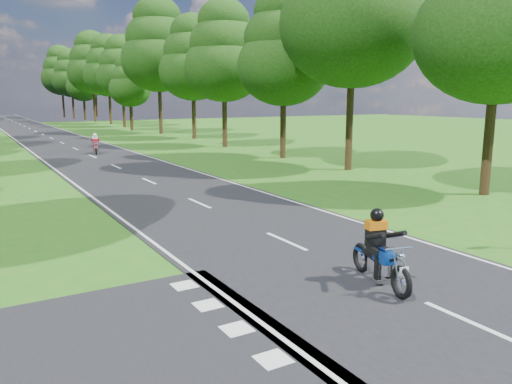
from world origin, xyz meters
TOP-DOWN VIEW (x-y plane):
  - ground at (0.00, 0.00)m, footprint 160.00×160.00m
  - main_road at (0.00, 50.00)m, footprint 7.00×140.00m
  - road_markings at (-0.14, 48.13)m, footprint 7.40×140.00m
  - treeline at (1.43, 60.06)m, footprint 40.00×115.35m
  - rider_near_blue at (-0.08, -1.78)m, footprint 1.11×2.09m
  - rider_far_red at (0.60, 27.65)m, footprint 0.91×1.84m

SIDE VIEW (x-z plane):
  - ground at x=0.00m, z-range 0.00..0.00m
  - main_road at x=0.00m, z-range 0.00..0.02m
  - road_markings at x=-0.14m, z-range 0.02..0.03m
  - rider_far_red at x=0.60m, z-range 0.02..1.49m
  - rider_near_blue at x=-0.08m, z-range 0.02..1.68m
  - treeline at x=1.43m, z-range 0.86..15.65m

